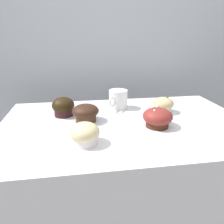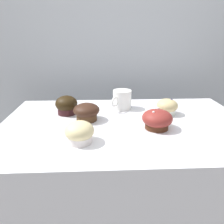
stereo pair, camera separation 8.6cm
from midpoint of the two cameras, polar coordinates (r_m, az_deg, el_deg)
The scene contains 8 objects.
wall_back at distance 1.44m, azimuth -3.18°, elevation 6.93°, with size 3.20×0.10×1.80m, color #B2B7BC.
display_counter at distance 1.13m, azimuth 0.71°, elevation -23.95°, with size 1.00×0.64×0.89m, color silver.
muffin_front_center at distance 0.71m, azimuth -10.61°, elevation -5.74°, with size 0.10×0.10×0.07m.
muffin_back_left at distance 1.00m, azimuth 10.83°, elevation 1.77°, with size 0.09×0.09×0.07m.
muffin_back_right at distance 0.89m, azimuth -9.66°, elevation -0.22°, with size 0.11×0.11×0.07m.
muffin_front_left at distance 0.97m, azimuth -15.11°, elevation 1.28°, with size 0.10×0.10×0.08m.
muffin_front_right at distance 0.84m, azimuth 8.96°, elevation -1.54°, with size 0.11×0.11×0.08m.
coffee_cup at distance 1.03m, azimuth -0.74°, elevation 3.39°, with size 0.10×0.11×0.09m.
Camera 1 is at (-0.18, -0.80, 1.23)m, focal length 35.00 mm.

